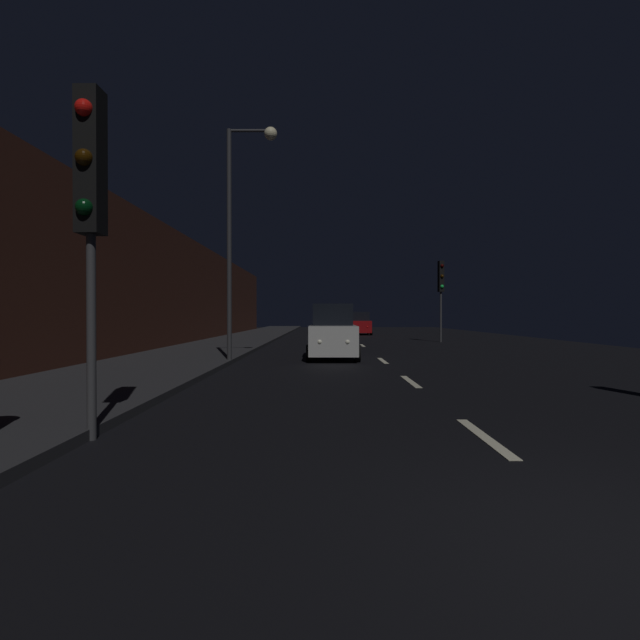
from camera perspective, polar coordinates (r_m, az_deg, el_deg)
ground at (r=28.34m, az=4.70°, el=-2.82°), size 27.25×84.00×0.02m
sidewalk_left at (r=28.73m, az=-10.24°, el=-2.61°), size 4.40×84.00×0.15m
building_facade_left at (r=25.96m, az=-17.34°, el=3.50°), size 0.80×63.00×6.01m
lane_centerline at (r=23.06m, az=5.72°, el=-3.55°), size 0.16×34.67×0.01m
traffic_light_near_left at (r=7.39m, az=-24.79°, el=13.64°), size 0.31×0.46×4.61m
traffic_light_far_right at (r=31.68m, az=13.65°, el=4.13°), size 0.36×0.48×5.00m
streetlamp_overhead at (r=17.39m, az=-8.91°, el=12.35°), size 1.70×0.44×7.98m
car_approaching_headlights at (r=18.99m, az=1.43°, el=-1.57°), size 1.90×4.12×2.07m
car_distant_taillights at (r=42.79m, az=4.63°, el=-0.49°), size 1.79×3.87×1.95m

